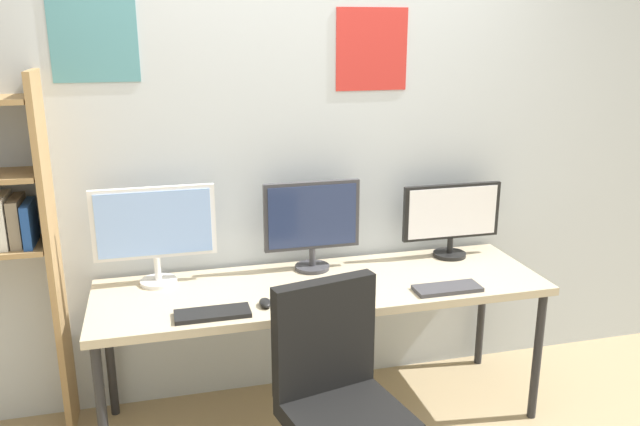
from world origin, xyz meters
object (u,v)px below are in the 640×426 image
object	(u,v)px
monitor_center	(312,221)
keyboard_right	(447,288)
keyboard_left	(213,314)
computer_mouse	(265,303)
monitor_left	(155,228)
monitor_right	(452,216)
desk	(323,293)

from	to	relation	value
monitor_center	keyboard_right	bearing A→B (deg)	-38.30
keyboard_left	computer_mouse	xyz separation A→B (m)	(0.24, 0.04, 0.01)
monitor_left	computer_mouse	size ratio (longest dim) A/B	6.09
monitor_left	keyboard_left	distance (m)	0.57
monitor_left	monitor_right	xyz separation A→B (m)	(1.56, -0.00, -0.06)
monitor_left	monitor_right	world-z (taller)	monitor_left
desk	keyboard_right	size ratio (longest dim) A/B	6.80
monitor_left	keyboard_right	xyz separation A→B (m)	(1.34, -0.44, -0.27)
desk	keyboard_left	size ratio (longest dim) A/B	6.67
computer_mouse	keyboard_right	bearing A→B (deg)	-2.64
desk	monitor_left	distance (m)	0.88
desk	computer_mouse	distance (m)	0.38
computer_mouse	monitor_left	bearing A→B (deg)	139.12
monitor_center	computer_mouse	distance (m)	0.57
monitor_left	keyboard_right	bearing A→B (deg)	-18.24
keyboard_right	keyboard_left	bearing A→B (deg)	180.00
keyboard_right	monitor_right	bearing A→B (deg)	63.30
monitor_right	keyboard_right	world-z (taller)	monitor_right
desk	monitor_center	world-z (taller)	monitor_center
desk	monitor_center	bearing A→B (deg)	90.00
desk	monitor_center	xyz separation A→B (m)	(0.00, 0.21, 0.31)
keyboard_left	keyboard_right	size ratio (longest dim) A/B	1.02
monitor_left	keyboard_left	world-z (taller)	monitor_left
desk	monitor_right	bearing A→B (deg)	15.18
keyboard_left	keyboard_right	world-z (taller)	same
monitor_left	monitor_center	xyz separation A→B (m)	(0.78, -0.00, -0.02)
keyboard_left	keyboard_right	distance (m)	1.12
desk	keyboard_left	distance (m)	0.61
monitor_right	keyboard_left	distance (m)	1.43
monitor_center	monitor_left	bearing A→B (deg)	180.00
monitor_right	keyboard_left	world-z (taller)	monitor_right
monitor_left	keyboard_right	distance (m)	1.44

